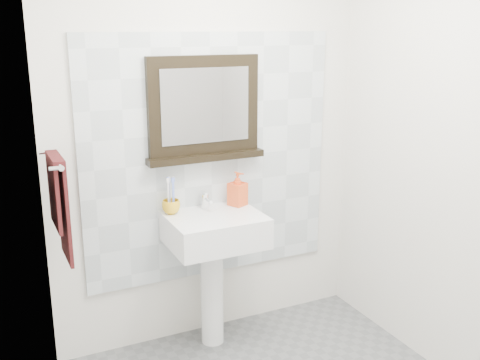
% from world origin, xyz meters
% --- Properties ---
extents(back_wall, '(2.00, 0.01, 2.50)m').
position_xyz_m(back_wall, '(0.00, 1.10, 1.25)').
color(back_wall, silver).
rests_on(back_wall, ground).
extents(left_wall, '(0.01, 2.20, 2.50)m').
position_xyz_m(left_wall, '(-1.00, 0.00, 1.25)').
color(left_wall, silver).
rests_on(left_wall, ground).
extents(right_wall, '(0.01, 2.20, 2.50)m').
position_xyz_m(right_wall, '(1.00, 0.00, 1.25)').
color(right_wall, silver).
rests_on(right_wall, ground).
extents(splashback, '(1.60, 0.02, 1.50)m').
position_xyz_m(splashback, '(0.00, 1.09, 1.15)').
color(splashback, silver).
rests_on(splashback, back_wall).
extents(pedestal_sink, '(0.55, 0.44, 0.96)m').
position_xyz_m(pedestal_sink, '(-0.07, 0.87, 0.68)').
color(pedestal_sink, white).
rests_on(pedestal_sink, ground).
extents(toothbrush_cup, '(0.13, 0.13, 0.08)m').
position_xyz_m(toothbrush_cup, '(-0.29, 1.00, 0.90)').
color(toothbrush_cup, gold).
rests_on(toothbrush_cup, pedestal_sink).
extents(toothbrushes, '(0.05, 0.04, 0.21)m').
position_xyz_m(toothbrushes, '(-0.29, 1.00, 0.98)').
color(toothbrushes, white).
rests_on(toothbrushes, toothbrush_cup).
extents(soap_dispenser, '(0.13, 0.13, 0.21)m').
position_xyz_m(soap_dispenser, '(0.13, 0.98, 0.97)').
color(soap_dispenser, red).
rests_on(soap_dispenser, pedestal_sink).
extents(framed_mirror, '(0.73, 0.11, 0.62)m').
position_xyz_m(framed_mirror, '(-0.05, 1.06, 1.45)').
color(framed_mirror, black).
rests_on(framed_mirror, back_wall).
extents(towel_bar, '(0.07, 0.40, 0.03)m').
position_xyz_m(towel_bar, '(-0.95, 0.82, 1.29)').
color(towel_bar, silver).
rests_on(towel_bar, left_wall).
extents(hand_towel, '(0.06, 0.30, 0.55)m').
position_xyz_m(hand_towel, '(-0.94, 0.82, 1.08)').
color(hand_towel, black).
rests_on(hand_towel, towel_bar).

